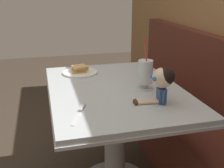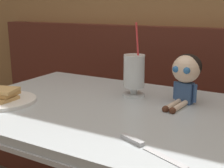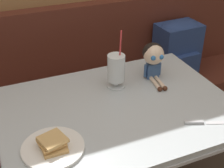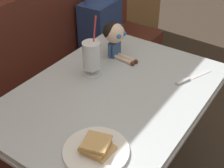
% 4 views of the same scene
% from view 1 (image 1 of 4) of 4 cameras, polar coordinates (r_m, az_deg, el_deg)
% --- Properties ---
extents(booth_bench, '(2.60, 0.48, 1.00)m').
position_cam_1_polar(booth_bench, '(2.15, 17.28, -9.68)').
color(booth_bench, '#512319').
rests_on(booth_bench, ground).
extents(diner_table, '(1.11, 0.81, 0.74)m').
position_cam_1_polar(diner_table, '(1.81, 0.63, -6.61)').
color(diner_table, '#B2BCC1').
rests_on(diner_table, ground).
extents(toast_plate, '(0.25, 0.25, 0.06)m').
position_cam_1_polar(toast_plate, '(2.03, -6.54, 2.57)').
color(toast_plate, white).
rests_on(toast_plate, diner_table).
extents(milkshake_glass, '(0.10, 0.10, 0.32)m').
position_cam_1_polar(milkshake_glass, '(1.70, 6.77, 2.21)').
color(milkshake_glass, silver).
rests_on(milkshake_glass, diner_table).
extents(butter_knife, '(0.23, 0.11, 0.01)m').
position_cam_1_polar(butter_knife, '(1.43, -6.42, -5.36)').
color(butter_knife, silver).
rests_on(butter_knife, diner_table).
extents(seated_doll, '(0.12, 0.22, 0.20)m').
position_cam_1_polar(seated_doll, '(1.50, 10.20, 0.83)').
color(seated_doll, '#385689').
rests_on(seated_doll, diner_table).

